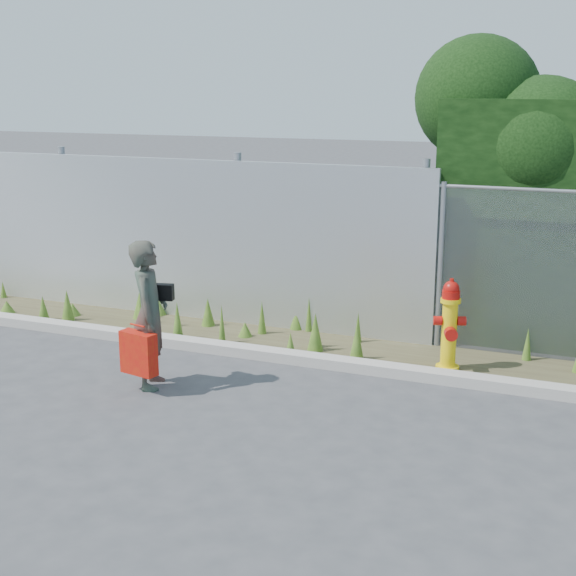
# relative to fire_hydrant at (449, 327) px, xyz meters

# --- Properties ---
(ground) EXTENTS (80.00, 80.00, 0.00)m
(ground) POSITION_rel_fire_hydrant_xyz_m (-1.34, -2.19, -0.52)
(ground) COLOR #3D3E40
(ground) RESTS_ON ground
(curb) EXTENTS (16.00, 0.22, 0.12)m
(curb) POSITION_rel_fire_hydrant_xyz_m (-1.34, -0.39, -0.46)
(curb) COLOR #A79F97
(curb) RESTS_ON ground
(weed_strip) EXTENTS (16.00, 1.32, 0.52)m
(weed_strip) POSITION_rel_fire_hydrant_xyz_m (-1.53, 0.23, -0.39)
(weed_strip) COLOR #453E27
(weed_strip) RESTS_ON ground
(corrugated_fence) EXTENTS (8.50, 0.21, 2.30)m
(corrugated_fence) POSITION_rel_fire_hydrant_xyz_m (-4.58, 0.82, 0.58)
(corrugated_fence) COLOR silver
(corrugated_fence) RESTS_ON ground
(fire_hydrant) EXTENTS (0.36, 0.32, 1.08)m
(fire_hydrant) POSITION_rel_fire_hydrant_xyz_m (0.00, 0.00, 0.00)
(fire_hydrant) COLOR yellow
(fire_hydrant) RESTS_ON ground
(woman) EXTENTS (0.56, 0.68, 1.60)m
(woman) POSITION_rel_fire_hydrant_xyz_m (-2.87, -1.65, 0.28)
(woman) COLOR #0F5F49
(woman) RESTS_ON ground
(red_tote_bag) EXTENTS (0.41, 0.15, 0.54)m
(red_tote_bag) POSITION_rel_fire_hydrant_xyz_m (-2.89, -1.87, -0.09)
(red_tote_bag) COLOR red
(black_shoulder_bag) EXTENTS (0.23, 0.10, 0.17)m
(black_shoulder_bag) POSITION_rel_fire_hydrant_xyz_m (-2.79, -1.50, 0.49)
(black_shoulder_bag) COLOR black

